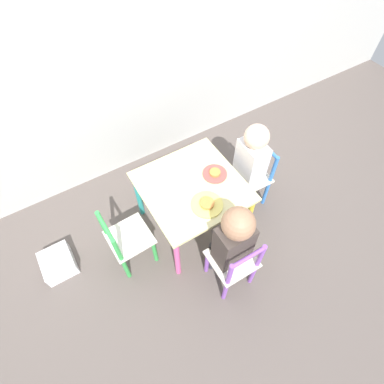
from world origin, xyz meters
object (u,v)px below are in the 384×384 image
object	(u,v)px
storage_bin	(58,263)
plate_front	(207,204)
kids_table	(192,191)
chair_green	(127,240)
child_right	(249,162)
chair_blue	(251,177)
plate_right	(215,173)
child_front	(232,240)
chair_purple	(234,263)

from	to	relation	value
storage_bin	plate_front	bearing A→B (deg)	-20.26
kids_table	chair_green	world-z (taller)	chair_green
child_right	chair_blue	bearing A→B (deg)	90.00
plate_right	child_front	bearing A→B (deg)	-112.31
plate_right	plate_front	world-z (taller)	same
chair_green	child_right	xyz separation A→B (m)	(0.94, -0.00, 0.20)
kids_table	chair_purple	distance (m)	0.52
chair_blue	chair_purple	world-z (taller)	same
chair_green	child_front	distance (m)	0.68
chair_green	storage_bin	xyz separation A→B (m)	(-0.46, 0.20, -0.21)
plate_right	storage_bin	world-z (taller)	plate_right
kids_table	plate_right	distance (m)	0.19
chair_green	plate_right	xyz separation A→B (m)	(0.67, 0.02, 0.22)
chair_purple	child_front	bearing A→B (deg)	-90.00
chair_blue	plate_right	distance (m)	0.39
chair_blue	child_right	world-z (taller)	child_right
child_right	child_front	xyz separation A→B (m)	(-0.45, -0.42, 0.01)
plate_front	storage_bin	bearing A→B (deg)	159.74
kids_table	chair_blue	bearing A→B (deg)	-2.75
child_right	child_front	world-z (taller)	child_front
child_front	storage_bin	xyz separation A→B (m)	(-0.95, 0.62, -0.42)
chair_green	child_front	bearing A→B (deg)	-132.81
kids_table	chair_blue	size ratio (longest dim) A/B	1.18
kids_table	child_right	size ratio (longest dim) A/B	0.82
chair_purple	child_right	distance (m)	0.68
kids_table	chair_blue	xyz separation A→B (m)	(0.50, -0.02, -0.15)
chair_green	plate_front	distance (m)	0.57
child_front	plate_right	world-z (taller)	child_front
storage_bin	chair_blue	bearing A→B (deg)	-7.95
child_right	child_front	size ratio (longest dim) A/B	0.99
kids_table	plate_right	size ratio (longest dim) A/B	3.90
child_right	chair_green	bearing A→B (deg)	-87.29
plate_right	plate_front	distance (m)	0.25
chair_blue	plate_right	bearing A→B (deg)	-91.46
chair_green	plate_front	size ratio (longest dim) A/B	2.72
chair_purple	child_right	size ratio (longest dim) A/B	0.69
child_front	child_right	bearing A→B (deg)	-135.83
kids_table	chair_purple	size ratio (longest dim) A/B	1.18
plate_right	plate_front	bearing A→B (deg)	-135.00
chair_blue	child_front	distance (m)	0.69
kids_table	chair_blue	world-z (taller)	chair_blue
child_right	plate_right	world-z (taller)	child_right
plate_front	storage_bin	world-z (taller)	plate_front
plate_right	chair_blue	bearing A→B (deg)	-4.21
chair_blue	chair_purple	xyz separation A→B (m)	(-0.51, -0.48, 0.00)
chair_purple	storage_bin	xyz separation A→B (m)	(-0.95, 0.68, -0.21)
child_front	chair_purple	bearing A→B (deg)	90.00
plate_front	kids_table	bearing A→B (deg)	90.00
kids_table	chair_green	bearing A→B (deg)	-177.67
child_right	storage_bin	xyz separation A→B (m)	(-1.39, 0.20, -0.40)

